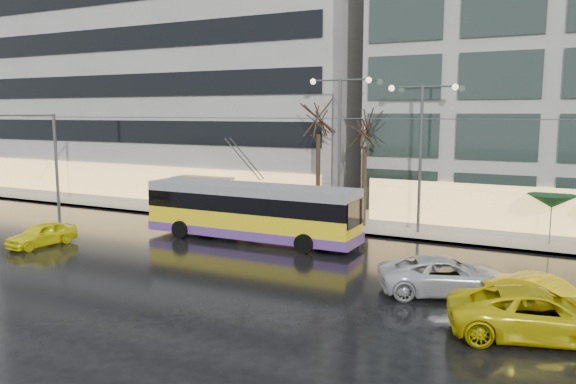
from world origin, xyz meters
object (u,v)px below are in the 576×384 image
Objects in this scene: bus_shelter at (200,186)px; street_lamp_near at (340,131)px; trolleybus at (251,213)px; taxi_a at (42,234)px.

bus_shelter is 0.47× the size of street_lamp_near.
trolleybus is 11.25m from taxi_a.
street_lamp_near is (2.96, 5.77, 4.44)m from trolleybus.
trolleybus reaches higher than taxi_a.
bus_shelter is (-7.42, 5.66, 0.41)m from trolleybus.
taxi_a is at bearing -147.10° from trolleybus.
bus_shelter is at bearing 86.49° from taxi_a.
taxi_a is at bearing -136.22° from street_lamp_near.
trolleybus is 7.86m from street_lamp_near.
taxi_a is (-12.38, -11.86, -5.36)m from street_lamp_near.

